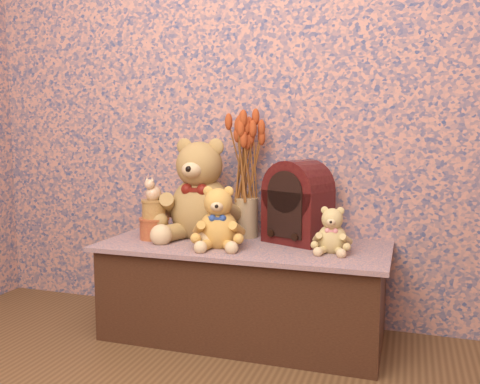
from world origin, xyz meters
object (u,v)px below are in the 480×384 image
at_px(cathedral_radio, 298,201).
at_px(teddy_medium, 219,214).
at_px(biscuit_tin_lower, 154,229).
at_px(ceramic_vase, 246,217).
at_px(teddy_small, 332,228).
at_px(cat_figurine, 153,188).
at_px(teddy_large, 201,184).

bearing_deg(cathedral_radio, teddy_medium, -123.13).
bearing_deg(biscuit_tin_lower, ceramic_vase, 24.62).
distance_m(teddy_small, cat_figurine, 0.84).
height_order(teddy_small, ceramic_vase, teddy_small).
xyz_separation_m(cathedral_radio, cat_figurine, (-0.65, -0.14, 0.05)).
xyz_separation_m(teddy_large, teddy_small, (0.64, -0.13, -0.15)).
xyz_separation_m(teddy_medium, cathedral_radio, (0.31, 0.20, 0.04)).
bearing_deg(teddy_medium, biscuit_tin_lower, 155.12).
distance_m(teddy_medium, cathedral_radio, 0.37).
xyz_separation_m(biscuit_tin_lower, cat_figurine, (0.00, 0.00, 0.19)).
bearing_deg(biscuit_tin_lower, teddy_large, 31.89).
xyz_separation_m(cathedral_radio, biscuit_tin_lower, (-0.65, -0.14, -0.14)).
xyz_separation_m(teddy_medium, cat_figurine, (-0.35, 0.06, 0.10)).
xyz_separation_m(ceramic_vase, cat_figurine, (-0.40, -0.18, 0.14)).
bearing_deg(ceramic_vase, cathedral_radio, -9.10).
relative_size(teddy_large, cat_figurine, 4.46).
bearing_deg(teddy_small, teddy_large, 167.08).
xyz_separation_m(teddy_medium, teddy_small, (0.48, 0.05, -0.04)).
bearing_deg(teddy_small, cat_figurine, 177.75).
bearing_deg(teddy_small, biscuit_tin_lower, 177.75).
distance_m(ceramic_vase, biscuit_tin_lower, 0.44).
bearing_deg(cathedral_radio, biscuit_tin_lower, -144.34).
xyz_separation_m(teddy_medium, biscuit_tin_lower, (-0.35, 0.06, -0.09)).
bearing_deg(teddy_large, ceramic_vase, 16.16).
height_order(cathedral_radio, cat_figurine, cathedral_radio).
relative_size(ceramic_vase, biscuit_tin_lower, 1.41).
bearing_deg(cathedral_radio, cat_figurine, -144.34).
bearing_deg(cathedral_radio, teddy_small, -16.14).
relative_size(cathedral_radio, ceramic_vase, 1.99).
relative_size(biscuit_tin_lower, cat_figurine, 1.18).
xyz_separation_m(teddy_large, cathedral_radio, (0.46, 0.02, -0.06)).
relative_size(teddy_large, biscuit_tin_lower, 3.77).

